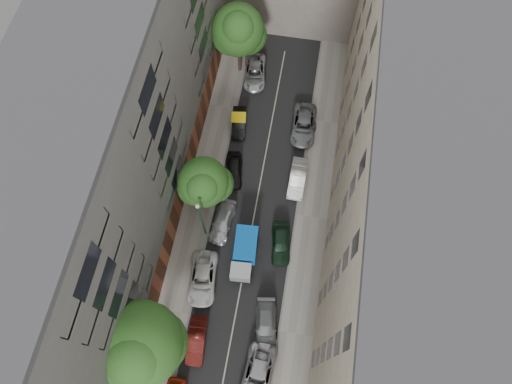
% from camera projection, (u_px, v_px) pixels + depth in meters
% --- Properties ---
extents(ground, '(120.00, 120.00, 0.00)m').
position_uv_depth(ground, '(255.00, 208.00, 44.52)').
color(ground, '#4C4C49').
rests_on(ground, ground).
extents(road_surface, '(8.00, 44.00, 0.02)m').
position_uv_depth(road_surface, '(255.00, 208.00, 44.51)').
color(road_surface, black).
rests_on(road_surface, ground).
extents(sidewalk_left, '(3.00, 44.00, 0.15)m').
position_uv_depth(sidewalk_left, '(200.00, 199.00, 44.83)').
color(sidewalk_left, gray).
rests_on(sidewalk_left, ground).
extents(sidewalk_right, '(3.00, 44.00, 0.15)m').
position_uv_depth(sidewalk_right, '(311.00, 217.00, 44.06)').
color(sidewalk_right, gray).
rests_on(sidewalk_right, ground).
extents(building_left, '(8.00, 44.00, 20.00)m').
position_uv_depth(building_left, '(119.00, 139.00, 36.14)').
color(building_left, '#4F4D4A').
rests_on(building_left, ground).
extents(building_right, '(8.00, 44.00, 20.00)m').
position_uv_depth(building_right, '(398.00, 182.00, 34.61)').
color(building_right, beige).
rests_on(building_right, ground).
extents(tarp_truck, '(2.23, 5.01, 2.26)m').
position_uv_depth(tarp_truck, '(245.00, 253.00, 41.39)').
color(tarp_truck, black).
rests_on(tarp_truck, ground).
extents(car_left_1, '(1.76, 4.26, 1.37)m').
position_uv_depth(car_left_1, '(197.00, 340.00, 38.84)').
color(car_left_1, '#501410').
rests_on(car_left_1, ground).
extents(car_left_2, '(2.89, 5.39, 1.44)m').
position_uv_depth(car_left_2, '(203.00, 279.00, 40.98)').
color(car_left_2, silver).
rests_on(car_left_2, ground).
extents(car_left_3, '(2.27, 4.62, 1.29)m').
position_uv_depth(car_left_3, '(222.00, 222.00, 43.24)').
color(car_left_3, '#B8B8BD').
rests_on(car_left_3, ground).
extents(car_left_4, '(2.29, 4.29, 1.39)m').
position_uv_depth(car_left_4, '(234.00, 170.00, 45.44)').
color(car_left_4, black).
rests_on(car_left_4, ground).
extents(car_left_5, '(1.91, 4.04, 1.28)m').
position_uv_depth(car_left_5, '(239.00, 123.00, 47.77)').
color(car_left_5, black).
rests_on(car_left_5, ground).
extents(car_left_6, '(3.01, 5.36, 1.41)m').
position_uv_depth(car_left_6, '(255.00, 72.00, 50.35)').
color(car_left_6, '#B6B5BA').
rests_on(car_left_6, ground).
extents(car_right_0, '(2.84, 5.55, 1.50)m').
position_uv_depth(car_right_0, '(258.00, 376.00, 37.63)').
color(car_right_0, '#B3B2B7').
rests_on(car_right_0, ground).
extents(car_right_1, '(2.52, 4.75, 1.31)m').
position_uv_depth(car_right_1, '(266.00, 325.00, 39.40)').
color(car_right_1, slate).
rests_on(car_right_1, ground).
extents(car_right_2, '(2.32, 4.44, 1.44)m').
position_uv_depth(car_right_2, '(281.00, 243.00, 42.34)').
color(car_right_2, black).
rests_on(car_right_2, ground).
extents(car_right_3, '(1.60, 4.47, 1.47)m').
position_uv_depth(car_right_3, '(298.00, 178.00, 45.04)').
color(car_right_3, silver).
rests_on(car_right_3, ground).
extents(car_right_4, '(2.67, 5.41, 1.48)m').
position_uv_depth(car_right_4, '(303.00, 125.00, 47.53)').
color(car_right_4, slate).
rests_on(car_right_4, ground).
extents(tree_near, '(6.45, 6.34, 10.29)m').
position_uv_depth(tree_near, '(141.00, 347.00, 32.70)').
color(tree_near, '#382619').
rests_on(tree_near, sidewalk_left).
extents(tree_mid, '(4.93, 4.59, 7.23)m').
position_uv_depth(tree_mid, '(204.00, 184.00, 40.21)').
color(tree_mid, '#382619').
rests_on(tree_mid, sidewalk_left).
extents(tree_far, '(5.54, 5.30, 8.94)m').
position_uv_depth(tree_far, '(239.00, 32.00, 45.72)').
color(tree_far, '#382619').
rests_on(tree_far, sidewalk_left).
extents(lamp_post, '(0.36, 0.36, 7.02)m').
position_uv_depth(lamp_post, '(201.00, 218.00, 39.41)').
color(lamp_post, '#1A5D31').
rests_on(lamp_post, sidewalk_left).
extents(pedestrian, '(0.67, 0.56, 1.58)m').
position_uv_depth(pedestrian, '(314.00, 127.00, 47.18)').
color(pedestrian, black).
rests_on(pedestrian, sidewalk_right).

